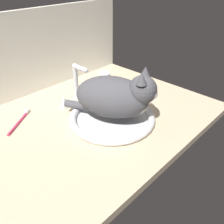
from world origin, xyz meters
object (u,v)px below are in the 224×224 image
at_px(faucet, 78,88).
at_px(pill_bottle, 105,82).
at_px(cat, 117,96).
at_px(toothbrush, 20,121).
at_px(sink_basin, 112,117).

xyz_separation_m(faucet, pill_bottle, (0.18, 0.01, -0.03)).
relative_size(faucet, cat, 0.52).
bearing_deg(faucet, toothbrush, 171.13).
bearing_deg(faucet, pill_bottle, 2.88).
xyz_separation_m(faucet, toothbrush, (-0.28, 0.04, -0.07)).
height_order(cat, toothbrush, cat).
bearing_deg(sink_basin, cat, -63.48).
bearing_deg(pill_bottle, sink_basin, -128.61).
distance_m(sink_basin, cat, 0.11).
xyz_separation_m(cat, pill_bottle, (0.17, 0.25, -0.07)).
distance_m(faucet, toothbrush, 0.29).
relative_size(cat, pill_bottle, 4.04).
height_order(sink_basin, toothbrush, sink_basin).
height_order(faucet, pill_bottle, faucet).
distance_m(sink_basin, pill_bottle, 0.29).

